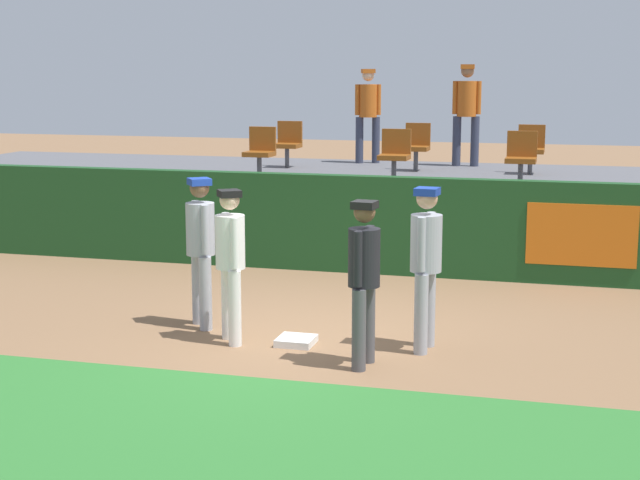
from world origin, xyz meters
name	(u,v)px	position (x,y,z in m)	size (l,w,h in m)	color
ground_plane	(298,341)	(0.00, 0.00, 0.00)	(60.00, 60.00, 0.00)	#846042
grass_foreground_strip	(205,428)	(0.00, -2.76, 0.00)	(18.00, 2.80, 0.01)	#2D722D
first_base	(296,341)	(0.02, -0.13, 0.04)	(0.40, 0.40, 0.08)	white
player_fielder_home	(231,255)	(-0.70, -0.22, 0.99)	(0.45, 0.56, 1.71)	white
player_runner_visitor	(201,242)	(-1.26, 0.29, 1.02)	(0.47, 0.47, 1.76)	#9EA3AD
player_coach_visitor	(426,257)	(1.42, 0.03, 1.02)	(0.37, 0.49, 1.77)	#9EA3AD
player_umpire	(364,272)	(0.91, -0.71, 0.99)	(0.35, 0.48, 1.71)	#4C4C51
field_wall	(372,225)	(0.01, 3.80, 0.73)	(18.00, 0.26, 1.45)	#19471E
bleacher_platform	(402,209)	(0.00, 6.37, 0.60)	(18.00, 4.80, 1.21)	#59595E
seat_front_right	(521,155)	(2.06, 5.24, 1.68)	(0.46, 0.44, 0.84)	#4C4C51
seat_front_left	(260,149)	(-2.20, 5.24, 1.68)	(0.46, 0.44, 0.84)	#4C4C51
seat_back_left	(288,141)	(-2.28, 7.04, 1.68)	(0.47, 0.44, 0.84)	#4C4C51
seat_back_center	(417,144)	(0.12, 7.04, 1.68)	(0.44, 0.44, 0.84)	#4C4C51
seat_front_center	(395,152)	(0.07, 5.24, 1.68)	(0.47, 0.44, 0.84)	#4C4C51
seat_back_right	(531,146)	(2.11, 7.04, 1.68)	(0.46, 0.44, 0.84)	#4C4C51
spectator_hooded	(467,107)	(0.86, 8.08, 2.29)	(0.52, 0.39, 1.87)	#33384C
spectator_capped	(368,109)	(-1.03, 8.17, 2.24)	(0.47, 0.44, 1.79)	#33384C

